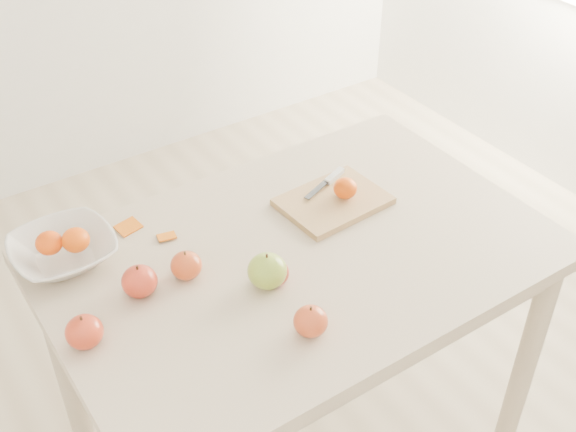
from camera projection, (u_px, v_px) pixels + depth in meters
table at (299, 280)px, 1.80m from camera, size 1.20×0.80×0.75m
cutting_board at (333, 201)px, 1.88m from camera, size 0.28×0.21×0.02m
board_tangerine at (345, 188)px, 1.87m from camera, size 0.06×0.06×0.05m
fruit_bowl at (63, 251)px, 1.69m from camera, size 0.24×0.24×0.06m
bowl_tangerine_near at (49, 243)px, 1.67m from camera, size 0.06×0.06×0.06m
bowl_tangerine_far at (76, 240)px, 1.68m from camera, size 0.07×0.07×0.06m
orange_peel_a at (129, 228)px, 1.80m from camera, size 0.07×0.06×0.01m
orange_peel_b at (167, 237)px, 1.78m from camera, size 0.05×0.04×0.01m
paring_knife at (332, 178)px, 1.94m from camera, size 0.17×0.07×0.01m
apple_green at (267, 271)px, 1.62m from camera, size 0.09×0.09×0.08m
apple_red_c at (311, 321)px, 1.50m from camera, size 0.07×0.07×0.07m
apple_red_e at (275, 273)px, 1.63m from camera, size 0.07×0.07×0.06m
apple_red_b at (139, 281)px, 1.60m from camera, size 0.08×0.08×0.07m
apple_red_d at (84, 332)px, 1.48m from camera, size 0.08×0.08×0.07m
apple_red_a at (186, 265)px, 1.65m from camera, size 0.07×0.07×0.07m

